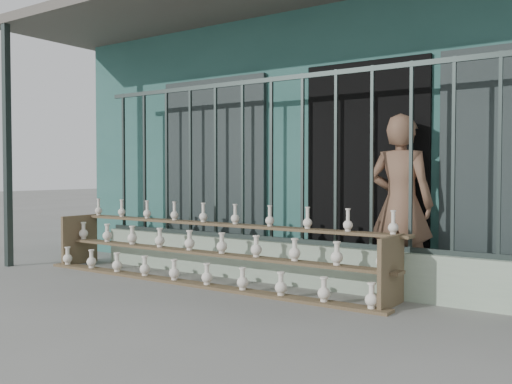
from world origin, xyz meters
The scene contains 6 objects.
ground centered at (0.00, 0.00, 0.00)m, with size 60.00×60.00×0.00m, color slate.
workshop_building centered at (0.00, 4.23, 1.62)m, with size 7.40×6.60×3.21m.
parapet_wall centered at (0.00, 1.30, 0.23)m, with size 5.00×0.20×0.45m, color #A2B99F.
security_fence centered at (0.00, 1.30, 1.35)m, with size 5.00×0.04×1.80m.
shelf_rack centered at (-0.61, 0.89, 0.36)m, with size 4.50×0.68×0.85m.
elderly_woman centered at (1.38, 1.56, 0.89)m, with size 0.65×0.43×1.78m, color brown.
Camera 1 is at (3.41, -3.94, 1.21)m, focal length 40.00 mm.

